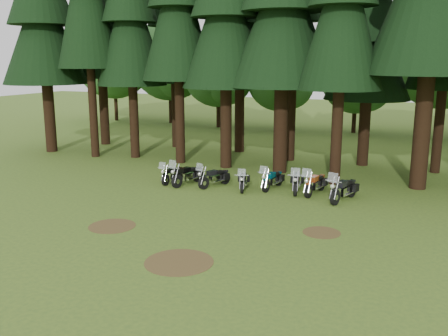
# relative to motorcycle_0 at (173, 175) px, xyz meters

# --- Properties ---
(ground) EXTENTS (120.00, 120.00, 0.00)m
(ground) POSITION_rel_motorcycle_0_xyz_m (4.24, -4.89, -0.42)
(ground) COLOR #3F5D21
(ground) RESTS_ON ground
(pine_front_0) EXTENTS (5.49, 5.49, 16.17)m
(pine_front_0) POSITION_rel_motorcycle_0_xyz_m (-11.96, 4.39, 9.27)
(pine_front_0) COLOR black
(pine_front_0) RESTS_ON ground
(pine_front_2) EXTENTS (4.32, 4.32, 16.22)m
(pine_front_2) POSITION_rel_motorcycle_0_xyz_m (-5.53, 4.93, 9.29)
(pine_front_2) COLOR black
(pine_front_2) RESTS_ON ground
(pine_back_1) EXTENTS (4.52, 4.52, 16.22)m
(pine_back_1) POSITION_rel_motorcycle_0_xyz_m (-5.01, 9.45, 9.29)
(pine_back_1) COLOR black
(pine_back_1) RESTS_ON ground
(pine_back_2) EXTENTS (4.85, 4.85, 16.30)m
(pine_back_2) POSITION_rel_motorcycle_0_xyz_m (-0.14, 9.51, 9.34)
(pine_back_2) COLOR black
(pine_back_2) RESTS_ON ground
(pine_back_4) EXTENTS (4.94, 4.94, 13.78)m
(pine_back_4) POSITION_rel_motorcycle_0_xyz_m (8.28, 8.36, 7.83)
(pine_back_4) COLOR black
(pine_back_4) RESTS_ON ground
(decid_0) EXTENTS (8.00, 7.78, 10.00)m
(decid_0) POSITION_rel_motorcycle_0_xyz_m (-17.86, 20.37, 5.48)
(decid_0) COLOR black
(decid_0) RESTS_ON ground
(decid_1) EXTENTS (7.91, 7.69, 9.88)m
(decid_1) POSITION_rel_motorcycle_0_xyz_m (-11.74, 20.87, 5.41)
(decid_1) COLOR black
(decid_1) RESTS_ON ground
(decid_2) EXTENTS (6.72, 6.53, 8.40)m
(decid_2) POSITION_rel_motorcycle_0_xyz_m (-6.19, 19.89, 4.54)
(decid_2) COLOR black
(decid_2) RESTS_ON ground
(decid_3) EXTENTS (6.12, 5.95, 7.65)m
(decid_3) POSITION_rel_motorcycle_0_xyz_m (-0.47, 20.24, 4.09)
(decid_3) COLOR black
(decid_3) RESTS_ON ground
(decid_4) EXTENTS (5.93, 5.76, 7.41)m
(decid_4) POSITION_rel_motorcycle_0_xyz_m (5.82, 21.43, 3.95)
(decid_4) COLOR black
(decid_4) RESTS_ON ground
(dirt_patch_0) EXTENTS (1.80, 1.80, 0.01)m
(dirt_patch_0) POSITION_rel_motorcycle_0_xyz_m (1.24, -6.89, -0.41)
(dirt_patch_0) COLOR #4C3D1E
(dirt_patch_0) RESTS_ON ground
(dirt_patch_1) EXTENTS (1.40, 1.40, 0.01)m
(dirt_patch_1) POSITION_rel_motorcycle_0_xyz_m (8.74, -4.39, -0.41)
(dirt_patch_1) COLOR #4C3D1E
(dirt_patch_1) RESTS_ON ground
(dirt_patch_2) EXTENTS (2.20, 2.20, 0.01)m
(dirt_patch_2) POSITION_rel_motorcycle_0_xyz_m (5.24, -8.89, -0.41)
(dirt_patch_2) COLOR #4C3D1E
(dirt_patch_2) RESTS_ON ground
(motorcycle_0) EXTENTS (0.37, 1.98, 1.25)m
(motorcycle_0) POSITION_rel_motorcycle_0_xyz_m (0.00, 0.00, 0.00)
(motorcycle_0) COLOR black
(motorcycle_0) RESTS_ON ground
(motorcycle_1) EXTENTS (0.83, 2.29, 1.45)m
(motorcycle_1) POSITION_rel_motorcycle_0_xyz_m (0.92, -0.11, 0.07)
(motorcycle_1) COLOR black
(motorcycle_1) RESTS_ON ground
(motorcycle_2) EXTENTS (1.04, 2.07, 1.34)m
(motorcycle_2) POSITION_rel_motorcycle_0_xyz_m (2.32, 0.11, 0.03)
(motorcycle_2) COLOR black
(motorcycle_2) RESTS_ON ground
(motorcycle_3) EXTENTS (0.82, 1.97, 1.25)m
(motorcycle_3) POSITION_rel_motorcycle_0_xyz_m (3.85, 0.14, 0.00)
(motorcycle_3) COLOR black
(motorcycle_3) RESTS_ON ground
(motorcycle_4) EXTENTS (0.54, 2.12, 1.33)m
(motorcycle_4) POSITION_rel_motorcycle_0_xyz_m (5.11, 0.84, 0.03)
(motorcycle_4) COLOR black
(motorcycle_4) RESTS_ON ground
(motorcycle_5) EXTENTS (0.74, 2.24, 1.41)m
(motorcycle_5) POSITION_rel_motorcycle_0_xyz_m (6.33, 0.77, 0.05)
(motorcycle_5) COLOR black
(motorcycle_5) RESTS_ON ground
(motorcycle_6) EXTENTS (0.63, 2.29, 1.44)m
(motorcycle_6) POSITION_rel_motorcycle_0_xyz_m (7.24, 0.74, 0.06)
(motorcycle_6) COLOR black
(motorcycle_6) RESTS_ON ground
(motorcycle_7) EXTENTS (0.91, 2.38, 1.51)m
(motorcycle_7) POSITION_rel_motorcycle_0_xyz_m (8.68, 0.11, 0.09)
(motorcycle_7) COLOR black
(motorcycle_7) RESTS_ON ground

